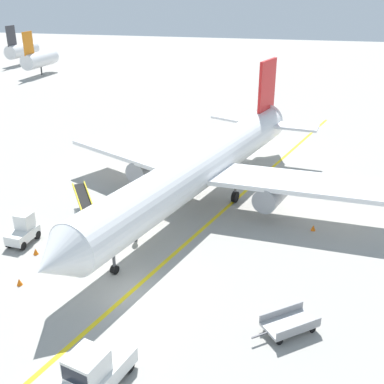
{
  "coord_description": "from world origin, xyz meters",
  "views": [
    {
      "loc": [
        9.23,
        -21.35,
        16.65
      ],
      "look_at": [
        1.47,
        9.85,
        2.5
      ],
      "focal_mm": 43.69,
      "sensor_mm": 36.0,
      "label": 1
    }
  ],
  "objects": [
    {
      "name": "ground_plane",
      "position": [
        0.0,
        0.0,
        0.0
      ],
      "size": [
        300.0,
        300.0,
        0.0
      ],
      "primitive_type": "plane",
      "color": "#9E9B93"
    },
    {
      "name": "taxi_line_yellow",
      "position": [
        1.47,
        5.0,
        0.0
      ],
      "size": [
        21.42,
        77.24,
        0.01
      ],
      "primitive_type": "cube",
      "rotation": [
        0.0,
        0.0,
        -0.27
      ],
      "color": "yellow",
      "rests_on": "ground"
    },
    {
      "name": "airliner",
      "position": [
        1.61,
        13.38,
        3.42
      ],
      "size": [
        27.85,
        34.79,
        10.1
      ],
      "color": "white",
      "rests_on": "ground"
    },
    {
      "name": "pushback_tug",
      "position": [
        1.18,
        -7.04,
        0.99
      ],
      "size": [
        2.72,
        3.95,
        2.2
      ],
      "color": "silver",
      "rests_on": "ground"
    },
    {
      "name": "baggage_tug_near_wing",
      "position": [
        -9.34,
        3.95,
        0.93
      ],
      "size": [
        1.49,
        2.49,
        2.1
      ],
      "color": "silver",
      "rests_on": "ground"
    },
    {
      "name": "belt_loader_forward_hold",
      "position": [
        -5.87,
        7.08,
        0.78
      ],
      "size": [
        4.03,
        4.73,
        2.59
      ],
      "color": "silver",
      "rests_on": "ground"
    },
    {
      "name": "baggage_cart_loaded",
      "position": [
        9.46,
        -1.11,
        0.47
      ],
      "size": [
        3.4,
        3.02,
        0.94
      ],
      "color": "#A5A5A8",
      "rests_on": "ground"
    },
    {
      "name": "ground_crew_marshaller",
      "position": [
        -1.71,
        6.0,
        0.91
      ],
      "size": [
        0.36,
        0.24,
        1.7
      ],
      "color": "#26262D",
      "rests_on": "ground"
    },
    {
      "name": "safety_cone_nose_left",
      "position": [
        10.58,
        10.65,
        0.22
      ],
      "size": [
        0.36,
        0.36,
        0.44
      ],
      "primitive_type": "cone",
      "color": "orange",
      "rests_on": "ground"
    },
    {
      "name": "safety_cone_nose_right",
      "position": [
        -7.67,
        2.61,
        0.22
      ],
      "size": [
        0.36,
        0.36,
        0.44
      ],
      "primitive_type": "cone",
      "color": "orange",
      "rests_on": "ground"
    },
    {
      "name": "safety_cone_wingtip_left",
      "position": [
        -6.7,
        -0.84,
        0.22
      ],
      "size": [
        0.36,
        0.36,
        0.44
      ],
      "primitive_type": "cone",
      "color": "orange",
      "rests_on": "ground"
    },
    {
      "name": "distant_aircraft_far_left",
      "position": [
        -56.58,
        78.68,
        3.22
      ],
      "size": [
        3.0,
        10.1,
        8.8
      ],
      "color": "silver",
      "rests_on": "ground"
    },
    {
      "name": "distant_aircraft_mid_left",
      "position": [
        -44.57,
        66.19,
        3.22
      ],
      "size": [
        3.0,
        10.1,
        8.8
      ],
      "color": "silver",
      "rests_on": "ground"
    }
  ]
}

